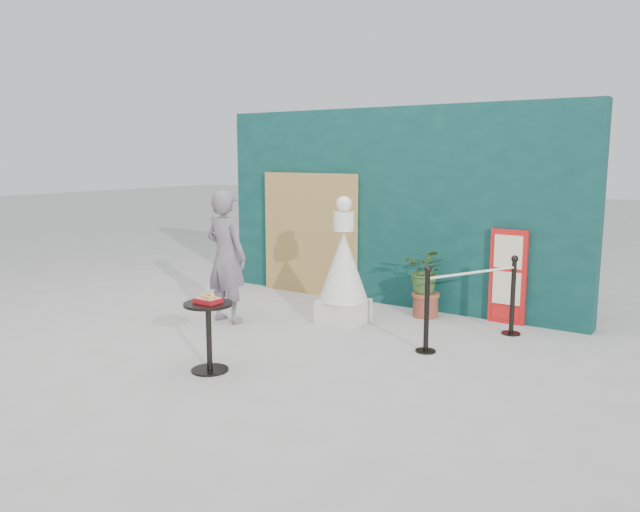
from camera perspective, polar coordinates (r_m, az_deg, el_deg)
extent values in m
plane|color=#ADAAA5|center=(7.36, -5.35, -8.96)|extent=(60.00, 60.00, 0.00)
cube|color=#0A312E|center=(9.66, 6.57, 4.47)|extent=(6.00, 0.30, 3.00)
cube|color=tan|center=(10.26, -0.96, 2.00)|extent=(1.80, 0.08, 2.00)
imported|color=slate|center=(8.64, -8.59, -0.07)|extent=(0.67, 0.45, 1.82)
cube|color=red|center=(8.87, 16.80, -1.84)|extent=(0.50, 0.06, 1.30)
cube|color=beige|center=(8.78, 16.83, 0.37)|extent=(0.38, 0.02, 0.45)
cube|color=beige|center=(8.87, 16.68, -2.83)|extent=(0.38, 0.02, 0.45)
cube|color=red|center=(8.94, 16.58, -5.02)|extent=(0.38, 0.02, 0.18)
cube|color=white|center=(8.64, 2.14, -5.07)|extent=(0.59, 0.59, 0.32)
cone|color=silver|center=(8.50, 2.17, -0.89)|extent=(0.68, 0.68, 0.96)
cylinder|color=white|center=(8.41, 2.19, 3.18)|extent=(0.28, 0.28, 0.26)
sphere|color=white|center=(8.39, 2.20, 4.77)|extent=(0.21, 0.21, 0.21)
cylinder|color=black|center=(6.91, -10.03, -10.21)|extent=(0.40, 0.40, 0.02)
cylinder|color=black|center=(6.80, -10.11, -7.43)|extent=(0.06, 0.06, 0.72)
cylinder|color=black|center=(6.71, -10.20, -4.36)|extent=(0.52, 0.52, 0.03)
cube|color=#A91217|center=(6.70, -10.21, -4.02)|extent=(0.26, 0.19, 0.05)
cube|color=#F22040|center=(6.69, -10.22, -3.79)|extent=(0.24, 0.17, 0.00)
cube|color=#D3944D|center=(6.72, -10.41, -3.61)|extent=(0.15, 0.14, 0.02)
cube|color=#E39C53|center=(6.64, -10.04, -3.76)|extent=(0.13, 0.13, 0.02)
cone|color=yellow|center=(6.70, -9.81, -3.47)|extent=(0.06, 0.06, 0.06)
cylinder|color=brown|center=(9.07, 9.61, -4.57)|extent=(0.36, 0.36, 0.30)
cylinder|color=brown|center=(9.03, 9.64, -3.50)|extent=(0.40, 0.40, 0.05)
imported|color=#304F21|center=(8.96, 9.70, -1.32)|extent=(0.59, 0.51, 0.65)
cylinder|color=black|center=(7.53, 9.62, -8.55)|extent=(0.24, 0.24, 0.02)
cylinder|color=black|center=(7.40, 9.72, -5.09)|extent=(0.06, 0.06, 0.96)
sphere|color=black|center=(7.29, 9.83, -1.20)|extent=(0.09, 0.09, 0.09)
cylinder|color=black|center=(8.50, 17.05, -6.77)|extent=(0.24, 0.24, 0.02)
cylinder|color=black|center=(8.38, 17.21, -3.68)|extent=(0.06, 0.06, 0.96)
sphere|color=black|center=(8.29, 17.37, -0.24)|extent=(0.09, 0.09, 0.09)
cylinder|color=silver|center=(7.79, 13.81, -1.49)|extent=(0.63, 1.31, 0.03)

